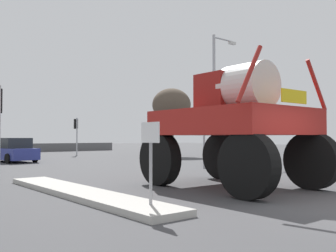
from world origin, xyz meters
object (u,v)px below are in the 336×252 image
Objects in this scene: bare_tree_right at (171,105)px; traffic_signal_near_right at (202,108)px; oversize_sprayer at (233,124)px; sedan_ahead at (12,151)px; lane_arrow_sign at (150,148)px; traffic_signal_far_right at (76,128)px; streetlight_near_right at (216,91)px.

traffic_signal_near_right is at bearing -122.72° from bare_tree_right.
oversize_sprayer reaches higher than sedan_ahead.
oversize_sprayer is at bearing 18.10° from lane_arrow_sign.
traffic_signal_near_right is (4.32, 5.80, 1.06)m from oversize_sprayer.
traffic_signal_far_right is at bearing 86.74° from traffic_signal_near_right.
traffic_signal_near_right is 0.53× the size of streetlight_near_right.
traffic_signal_near_right is at bearing -36.02° from oversize_sprayer.
traffic_signal_near_right reaches higher than lane_arrow_sign.
traffic_signal_far_right is (6.85, 5.29, 1.63)m from sedan_ahead.
bare_tree_right reaches higher than oversize_sprayer.
oversize_sprayer is at bearing -103.34° from traffic_signal_far_right.
oversize_sprayer is at bearing -133.82° from streetlight_near_right.
traffic_signal_near_right is (5.92, -11.01, 2.33)m from sedan_ahead.
traffic_signal_far_right is (9.51, 23.50, 1.00)m from lane_arrow_sign.
lane_arrow_sign is 18.42m from sedan_ahead.
sedan_ahead is 0.76× the size of bare_tree_right.
streetlight_near_right is at bearing 33.86° from traffic_signal_near_right.
traffic_signal_near_right is 0.74× the size of bare_tree_right.
traffic_signal_far_right reaches higher than lane_arrow_sign.
sedan_ahead is at bearing 177.67° from bare_tree_right.
bare_tree_right is at bearing -44.93° from traffic_signal_far_right.
streetlight_near_right reaches higher than traffic_signal_far_right.
oversize_sprayer is at bearing 178.15° from sedan_ahead.
oversize_sprayer is 22.72m from traffic_signal_far_right.
bare_tree_right is (12.66, -0.52, 3.52)m from sedan_ahead.
traffic_signal_far_right is 14.33m from streetlight_near_right.
traffic_signal_far_right is at bearing -12.73° from oversize_sprayer.
traffic_signal_far_right is at bearing 135.07° from bare_tree_right.
streetlight_near_right is at bearing -43.21° from oversize_sprayer.
sedan_ahead is 13.32m from streetlight_near_right.
lane_arrow_sign is at bearing 108.71° from oversize_sprayer.
bare_tree_right reaches higher than traffic_signal_far_right.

